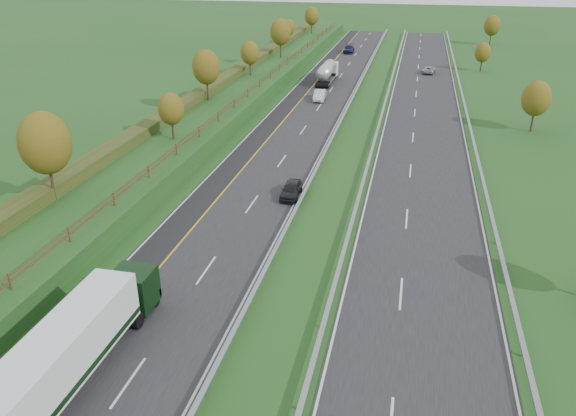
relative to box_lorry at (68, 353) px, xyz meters
name	(u,v)px	position (x,y,z in m)	size (l,w,h in m)	color
ground	(351,143)	(9.35, 44.97, -2.33)	(400.00, 400.00, 0.00)	#1C491A
near_carriageway	(295,127)	(1.35, 49.97, -2.31)	(10.50, 200.00, 0.04)	black
far_carriageway	(423,136)	(17.85, 49.97, -2.31)	(10.50, 200.00, 0.04)	black
hard_shoulder	(268,126)	(-2.40, 49.97, -2.31)	(3.00, 200.00, 0.04)	black
lane_markings	(343,131)	(7.76, 49.85, -2.28)	(26.75, 200.00, 0.01)	silver
embankment_left	(202,114)	(-11.65, 49.97, -1.33)	(12.00, 200.00, 2.00)	#1C491A
hedge_left	(187,102)	(-13.65, 49.97, 0.22)	(2.20, 180.00, 1.10)	#293817
fence_left	(232,104)	(-7.15, 49.56, 0.40)	(0.12, 189.06, 1.20)	#422B19
median_barrier_near	(338,126)	(7.05, 49.97, -1.72)	(0.32, 200.00, 0.71)	gray
median_barrier_far	(378,128)	(12.15, 49.97, -1.72)	(0.32, 200.00, 0.71)	gray
outer_barrier_far	(472,134)	(23.65, 49.97, -1.71)	(0.32, 200.00, 0.71)	gray
trees_left	(192,80)	(-11.29, 46.60, 4.04)	(6.64, 164.30, 7.66)	#2D2116
trees_far	(510,64)	(31.15, 79.19, 1.92)	(8.45, 118.60, 7.12)	#2D2116
box_lorry	(68,353)	(0.00, 0.00, 0.00)	(2.58, 16.28, 4.06)	black
road_tanker	(327,72)	(0.98, 78.62, -0.47)	(2.40, 11.22, 3.46)	silver
car_dark_near	(291,190)	(5.75, 27.48, -1.57)	(1.69, 4.20, 1.43)	black
car_silver_mid	(320,95)	(1.95, 65.32, -1.50)	(1.68, 4.81, 1.58)	silver
car_small_far	(349,49)	(0.82, 111.12, -1.48)	(2.27, 5.60, 1.62)	#14123A
car_oncoming	(429,70)	(18.63, 90.84, -1.65)	(2.13, 4.61, 1.28)	#9C9CA0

